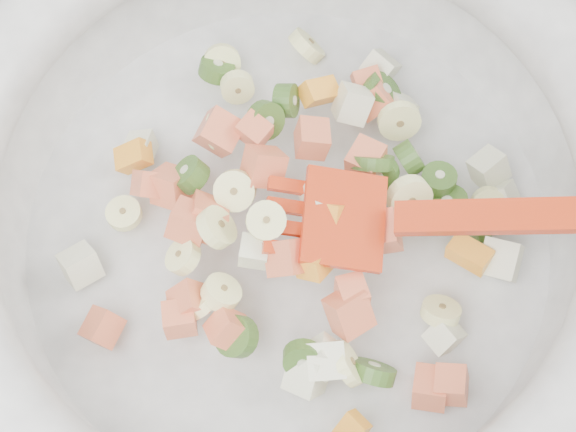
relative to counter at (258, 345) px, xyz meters
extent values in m
cube|color=#A3A3A9|center=(0.00, 0.00, 0.00)|extent=(2.00, 0.60, 0.90)
cylinder|color=silver|center=(0.02, -0.05, 0.46)|extent=(0.35, 0.35, 0.02)
torus|color=silver|center=(0.02, -0.05, 0.54)|extent=(0.43, 0.43, 0.05)
cylinder|color=#FCFFAA|center=(0.15, -0.07, 0.48)|extent=(0.03, 0.02, 0.03)
cylinder|color=#FCFFAA|center=(-0.02, -0.05, 0.52)|extent=(0.02, 0.03, 0.03)
cylinder|color=#FCFFAA|center=(0.11, 0.00, 0.49)|extent=(0.03, 0.02, 0.03)
cylinder|color=#FCFFAA|center=(0.07, -0.07, 0.51)|extent=(0.02, 0.04, 0.03)
cylinder|color=#FCFFAA|center=(0.00, 0.02, 0.50)|extent=(0.02, 0.03, 0.03)
cylinder|color=#FCFFAA|center=(-0.03, -0.08, 0.50)|extent=(0.03, 0.03, 0.02)
cylinder|color=#FCFFAA|center=(0.01, 0.08, 0.48)|extent=(0.03, 0.03, 0.02)
cylinder|color=#FCFFAA|center=(0.10, -0.06, 0.50)|extent=(0.03, 0.02, 0.03)
cylinder|color=#FCFFAA|center=(0.10, -0.12, 0.48)|extent=(0.03, 0.03, 0.03)
cylinder|color=#FCFFAA|center=(0.03, -0.07, 0.51)|extent=(0.03, 0.02, 0.03)
cylinder|color=#FCFFAA|center=(0.02, 0.06, 0.49)|extent=(0.02, 0.02, 0.02)
cylinder|color=#FCFFAA|center=(-0.04, -0.08, 0.50)|extent=(0.03, 0.02, 0.03)
cylinder|color=#FCFFAA|center=(0.00, -0.03, 0.51)|extent=(0.04, 0.03, 0.02)
cylinder|color=#FCFFAA|center=(0.01, -0.05, 0.53)|extent=(0.03, 0.03, 0.02)
cylinder|color=#FCFFAA|center=(0.07, 0.08, 0.48)|extent=(0.03, 0.03, 0.03)
cylinder|color=#FCFFAA|center=(0.03, -0.14, 0.50)|extent=(0.02, 0.04, 0.04)
cylinder|color=#FCFFAA|center=(-0.04, -0.06, 0.50)|extent=(0.03, 0.03, 0.02)
cylinder|color=#FCFFAA|center=(-0.07, -0.01, 0.49)|extent=(0.03, 0.03, 0.01)
cube|color=#F26D4C|center=(0.10, 0.02, 0.49)|extent=(0.03, 0.03, 0.03)
cube|color=#F26D4C|center=(0.09, -0.17, 0.48)|extent=(0.03, 0.03, 0.03)
cube|color=#F26D4C|center=(-0.05, 0.00, 0.49)|extent=(0.03, 0.03, 0.03)
cube|color=#F26D4C|center=(0.04, -0.11, 0.51)|extent=(0.03, 0.03, 0.03)
cube|color=#F26D4C|center=(0.02, 0.01, 0.51)|extent=(0.02, 0.03, 0.02)
cube|color=#F26D4C|center=(0.10, 0.03, 0.49)|extent=(0.02, 0.02, 0.02)
cube|color=#F26D4C|center=(-0.10, -0.08, 0.48)|extent=(0.03, 0.03, 0.03)
cube|color=#F26D4C|center=(-0.03, -0.04, 0.50)|extent=(0.03, 0.04, 0.04)
cube|color=#F26D4C|center=(-0.03, -0.10, 0.50)|extent=(0.03, 0.03, 0.03)
cube|color=#F26D4C|center=(-0.06, -0.09, 0.50)|extent=(0.02, 0.02, 0.02)
cube|color=#F26D4C|center=(0.02, -0.02, 0.51)|extent=(0.03, 0.03, 0.04)
cube|color=#F26D4C|center=(0.08, -0.17, 0.48)|extent=(0.03, 0.03, 0.03)
cube|color=#F26D4C|center=(0.01, -0.08, 0.52)|extent=(0.03, 0.03, 0.03)
cube|color=#F26D4C|center=(0.07, -0.07, 0.50)|extent=(0.03, 0.03, 0.03)
cube|color=#F26D4C|center=(-0.04, 0.00, 0.50)|extent=(0.03, 0.04, 0.03)
cube|color=#F26D4C|center=(0.04, -0.10, 0.51)|extent=(0.02, 0.02, 0.02)
cube|color=#F26D4C|center=(0.00, 0.02, 0.50)|extent=(0.04, 0.04, 0.03)
cube|color=#F26D4C|center=(0.08, -0.02, 0.51)|extent=(0.03, 0.03, 0.02)
cube|color=#F26D4C|center=(0.05, 0.00, 0.51)|extent=(0.03, 0.03, 0.03)
cube|color=#F26D4C|center=(-0.04, -0.04, 0.51)|extent=(0.03, 0.03, 0.03)
cube|color=#F26D4C|center=(-0.05, -0.08, 0.50)|extent=(0.03, 0.02, 0.03)
cylinder|color=#63AB39|center=(-0.03, -0.11, 0.50)|extent=(0.03, 0.03, 0.03)
cylinder|color=#63AB39|center=(0.12, -0.06, 0.49)|extent=(0.03, 0.03, 0.02)
cylinder|color=#63AB39|center=(0.03, 0.02, 0.51)|extent=(0.03, 0.03, 0.03)
cylinder|color=#63AB39|center=(0.05, -0.15, 0.49)|extent=(0.04, 0.03, 0.04)
cylinder|color=#63AB39|center=(0.11, 0.02, 0.49)|extent=(0.04, 0.04, 0.03)
cylinder|color=#63AB39|center=(0.14, -0.08, 0.48)|extent=(0.03, 0.03, 0.04)
cylinder|color=#63AB39|center=(0.04, 0.03, 0.50)|extent=(0.02, 0.03, 0.03)
cylinder|color=#63AB39|center=(0.08, -0.03, 0.51)|extent=(0.04, 0.03, 0.03)
cylinder|color=#63AB39|center=(0.09, -0.03, 0.50)|extent=(0.03, 0.03, 0.03)
cylinder|color=#63AB39|center=(0.12, -0.05, 0.50)|extent=(0.03, 0.03, 0.01)
cylinder|color=#63AB39|center=(0.11, -0.03, 0.50)|extent=(0.02, 0.03, 0.03)
cylinder|color=#63AB39|center=(-0.03, 0.00, 0.50)|extent=(0.03, 0.03, 0.03)
cylinder|color=#63AB39|center=(0.01, -0.13, 0.50)|extent=(0.03, 0.02, 0.03)
cylinder|color=#63AB39|center=(0.01, 0.08, 0.48)|extent=(0.03, 0.03, 0.02)
cube|color=beige|center=(-0.05, 0.03, 0.48)|extent=(0.02, 0.02, 0.02)
cube|color=beige|center=(0.11, 0.05, 0.49)|extent=(0.03, 0.03, 0.03)
cube|color=beige|center=(0.16, -0.04, 0.48)|extent=(0.03, 0.03, 0.03)
cube|color=beige|center=(0.04, -0.05, 0.52)|extent=(0.02, 0.02, 0.02)
cube|color=beige|center=(0.02, -0.14, 0.50)|extent=(0.03, 0.03, 0.03)
cube|color=beige|center=(0.01, -0.14, 0.49)|extent=(0.03, 0.03, 0.03)
cube|color=beige|center=(0.12, 0.01, 0.48)|extent=(0.02, 0.03, 0.03)
cube|color=beige|center=(0.00, -0.07, 0.51)|extent=(0.02, 0.02, 0.02)
cube|color=beige|center=(0.16, -0.07, 0.48)|extent=(0.03, 0.03, 0.04)
cube|color=beige|center=(0.14, -0.10, 0.49)|extent=(0.04, 0.03, 0.03)
cube|color=beige|center=(0.09, -0.14, 0.48)|extent=(0.03, 0.02, 0.02)
cube|color=beige|center=(0.08, 0.02, 0.50)|extent=(0.03, 0.03, 0.03)
cube|color=beige|center=(0.02, -0.13, 0.50)|extent=(0.03, 0.03, 0.03)
cube|color=beige|center=(-0.11, -0.04, 0.48)|extent=(0.03, 0.03, 0.03)
cube|color=#FFA62E|center=(-0.06, 0.03, 0.49)|extent=(0.03, 0.02, 0.02)
cube|color=#FFA62E|center=(0.04, -0.06, 0.52)|extent=(0.03, 0.03, 0.03)
cube|color=#FFA62E|center=(0.07, 0.03, 0.50)|extent=(0.03, 0.02, 0.02)
cube|color=#FFA62E|center=(0.03, -0.08, 0.51)|extent=(0.03, 0.03, 0.03)
cube|color=#FFA62E|center=(0.02, -0.18, 0.49)|extent=(0.03, 0.02, 0.02)
cube|color=#FFA62E|center=(0.12, -0.10, 0.49)|extent=(0.03, 0.03, 0.02)
cube|color=red|center=(0.05, -0.06, 0.52)|extent=(0.07, 0.07, 0.02)
cube|color=red|center=(0.03, -0.03, 0.52)|extent=(0.03, 0.02, 0.01)
cube|color=red|center=(0.02, -0.05, 0.52)|extent=(0.03, 0.02, 0.01)
cube|color=red|center=(0.02, -0.06, 0.52)|extent=(0.03, 0.02, 0.01)
cube|color=red|center=(0.01, -0.07, 0.52)|extent=(0.03, 0.02, 0.01)
cube|color=red|center=(0.16, -0.10, 0.55)|extent=(0.17, 0.08, 0.05)
camera|label=1|loc=(-0.03, -0.24, 1.00)|focal=55.00mm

